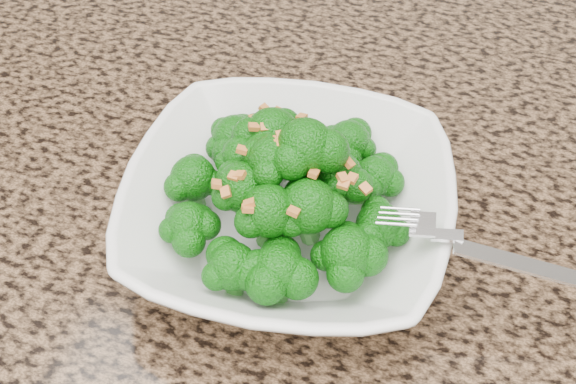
% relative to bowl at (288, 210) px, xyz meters
% --- Properties ---
extents(granite_counter, '(1.64, 1.04, 0.03)m').
position_rel_bowl_xyz_m(granite_counter, '(-0.13, -0.07, -0.04)').
color(granite_counter, brown).
rests_on(granite_counter, cabinet).
extents(bowl, '(0.27, 0.27, 0.06)m').
position_rel_bowl_xyz_m(bowl, '(0.00, 0.00, 0.00)').
color(bowl, white).
rests_on(bowl, granite_counter).
extents(broccoli_pile, '(0.21, 0.21, 0.07)m').
position_rel_bowl_xyz_m(broccoli_pile, '(-0.00, 0.00, 0.07)').
color(broccoli_pile, '#0F650B').
rests_on(broccoli_pile, bowl).
extents(garlic_topping, '(0.13, 0.13, 0.01)m').
position_rel_bowl_xyz_m(garlic_topping, '(-0.00, 0.00, 0.10)').
color(garlic_topping, orange).
rests_on(garlic_topping, broccoli_pile).
extents(fork, '(0.17, 0.05, 0.01)m').
position_rel_bowl_xyz_m(fork, '(0.12, -0.02, 0.04)').
color(fork, silver).
rests_on(fork, bowl).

